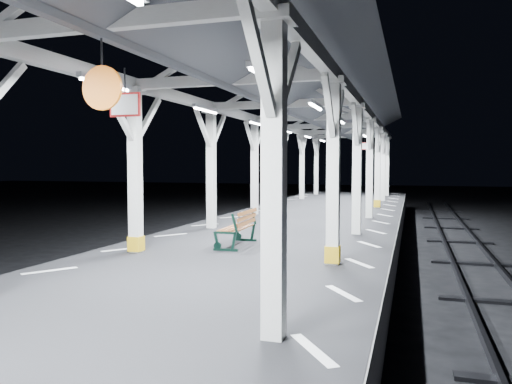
% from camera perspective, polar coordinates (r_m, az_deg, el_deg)
% --- Properties ---
extents(ground, '(120.00, 120.00, 0.00)m').
position_cam_1_polar(ground, '(8.13, -8.34, -16.93)').
color(ground, black).
rests_on(ground, ground).
extents(platform, '(6.00, 50.00, 1.00)m').
position_cam_1_polar(platform, '(7.98, -8.37, -13.56)').
color(platform, black).
rests_on(platform, ground).
extents(hazard_stripes_left, '(1.00, 48.00, 0.01)m').
position_cam_1_polar(hazard_stripes_left, '(9.16, -22.50, -8.32)').
color(hazard_stripes_left, silver).
rests_on(hazard_stripes_left, platform).
extents(hazard_stripes_right, '(1.00, 48.00, 0.01)m').
position_cam_1_polar(hazard_stripes_right, '(7.16, 9.92, -11.34)').
color(hazard_stripes_right, silver).
rests_on(hazard_stripes_right, platform).
extents(canopy, '(5.40, 49.00, 4.65)m').
position_cam_1_polar(canopy, '(7.82, -8.69, 16.24)').
color(canopy, silver).
rests_on(canopy, platform).
extents(bench_mid, '(0.59, 1.48, 0.79)m').
position_cam_1_polar(bench_mid, '(10.94, -1.86, -3.99)').
color(bench_mid, black).
rests_on(bench_mid, platform).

